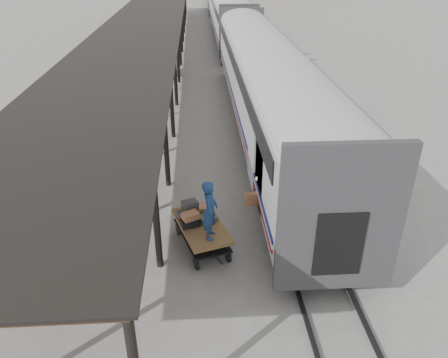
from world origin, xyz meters
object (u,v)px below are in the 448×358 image
porter (210,210)px  pedestrian (143,74)px  baggage_cart (202,230)px  luggage_tug (165,66)px

porter → pedestrian: porter is taller
baggage_cart → pedestrian: size_ratio=1.44×
luggage_tug → pedestrian: (-1.25, -3.00, 0.23)m
baggage_cart → pedestrian: pedestrian is taller
luggage_tug → porter: porter is taller
porter → luggage_tug: bearing=13.8°
porter → pedestrian: (-3.84, 18.60, -0.84)m
luggage_tug → porter: bearing=-99.7°
baggage_cart → pedestrian: 18.31m
luggage_tug → baggage_cart: bearing=-100.2°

